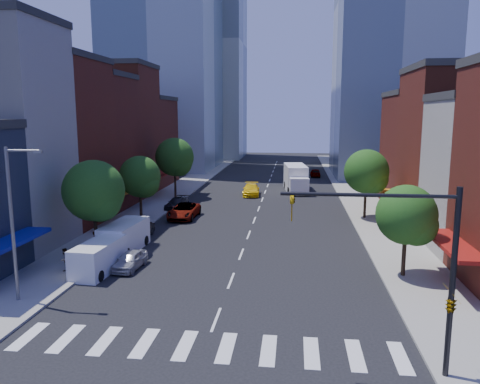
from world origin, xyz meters
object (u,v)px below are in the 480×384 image
at_px(pedestrian_near, 96,242).
at_px(parked_car_second, 140,231).
at_px(cargo_van_near, 98,258).
at_px(pedestrian_far, 65,259).
at_px(parked_car_third, 184,211).
at_px(traffic_car_oncoming, 302,185).
at_px(parked_car_rear, 177,203).
at_px(taxi, 251,190).
at_px(box_truck, 296,179).
at_px(traffic_car_far, 315,173).
at_px(cargo_van_far, 124,237).
at_px(parked_car_front, 130,260).

bearing_deg(pedestrian_near, parked_car_second, -29.25).
height_order(cargo_van_near, pedestrian_far, cargo_van_near).
bearing_deg(pedestrian_near, parked_car_third, -25.52).
relative_size(traffic_car_oncoming, pedestrian_near, 2.22).
height_order(parked_car_rear, taxi, taxi).
xyz_separation_m(parked_car_third, taxi, (5.77, 14.90, -0.02)).
xyz_separation_m(box_truck, pedestrian_near, (-15.66, -32.82, -0.72)).
bearing_deg(taxi, parked_car_rear, -131.13).
height_order(traffic_car_far, pedestrian_far, pedestrian_far).
bearing_deg(parked_car_rear, parked_car_second, -82.84).
bearing_deg(pedestrian_near, cargo_van_far, -68.06).
xyz_separation_m(cargo_van_far, taxi, (7.78, 27.27, -0.39)).
distance_m(parked_car_front, taxi, 31.94).
bearing_deg(parked_car_front, parked_car_second, 107.84).
relative_size(taxi, traffic_car_far, 1.28).
bearing_deg(cargo_van_far, taxi, 78.26).
relative_size(pedestrian_near, pedestrian_far, 1.08).
bearing_deg(taxi, traffic_car_far, 61.49).
height_order(parked_car_third, box_truck, box_truck).
distance_m(taxi, pedestrian_far, 34.23).
distance_m(traffic_car_oncoming, box_truck, 2.19).
relative_size(traffic_car_oncoming, box_truck, 0.41).
height_order(parked_car_second, cargo_van_far, cargo_van_far).
bearing_deg(taxi, parked_car_front, -103.91).
relative_size(parked_car_third, pedestrian_near, 3.30).
bearing_deg(pedestrian_far, taxi, 171.07).
xyz_separation_m(parked_car_front, cargo_van_far, (-2.01, 4.14, 0.52)).
height_order(traffic_car_oncoming, pedestrian_near, pedestrian_near).
xyz_separation_m(parked_car_second, box_truck, (13.80, 27.61, 1.08)).
xyz_separation_m(parked_car_front, parked_car_third, (0.00, 16.51, 0.15)).
bearing_deg(parked_car_rear, box_truck, 53.56).
bearing_deg(cargo_van_near, traffic_car_far, 75.85).
relative_size(parked_car_second, traffic_car_oncoming, 1.04).
distance_m(cargo_van_near, pedestrian_far, 2.33).
bearing_deg(cargo_van_near, cargo_van_far, 94.76).
bearing_deg(traffic_car_oncoming, cargo_van_far, 71.23).
distance_m(parked_car_front, parked_car_rear, 21.42).
height_order(parked_car_second, pedestrian_far, pedestrian_far).
bearing_deg(traffic_car_far, cargo_van_far, 70.13).
xyz_separation_m(parked_car_rear, traffic_car_oncoming, (14.67, 16.17, -0.02)).
height_order(taxi, traffic_car_oncoming, taxi).
distance_m(parked_car_front, box_truck, 37.73).
distance_m(parked_car_front, cargo_van_far, 4.63).
distance_m(parked_car_rear, traffic_car_oncoming, 21.83).
relative_size(parked_car_second, pedestrian_near, 2.32).
distance_m(parked_car_second, box_truck, 30.89).
height_order(parked_car_rear, pedestrian_near, pedestrian_near).
bearing_deg(traffic_car_far, taxi, 65.05).
height_order(parked_car_second, taxi, taxi).
relative_size(cargo_van_near, traffic_car_oncoming, 1.35).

